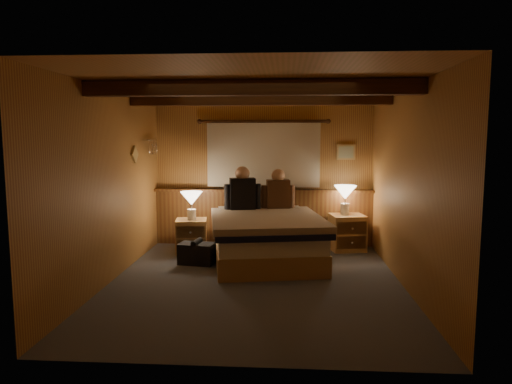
# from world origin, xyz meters

# --- Properties ---
(floor) EXTENTS (4.20, 4.20, 0.00)m
(floor) POSITION_xyz_m (0.00, 0.00, 0.00)
(floor) COLOR #4B505A
(floor) RESTS_ON ground
(ceiling) EXTENTS (4.20, 4.20, 0.00)m
(ceiling) POSITION_xyz_m (0.00, 0.00, 2.40)
(ceiling) COLOR #BE8147
(ceiling) RESTS_ON wall_back
(wall_back) EXTENTS (3.60, 0.00, 3.60)m
(wall_back) POSITION_xyz_m (0.00, 2.10, 1.20)
(wall_back) COLOR #B78B41
(wall_back) RESTS_ON floor
(wall_left) EXTENTS (0.00, 4.20, 4.20)m
(wall_left) POSITION_xyz_m (-1.80, 0.00, 1.20)
(wall_left) COLOR #B78B41
(wall_left) RESTS_ON floor
(wall_right) EXTENTS (0.00, 4.20, 4.20)m
(wall_right) POSITION_xyz_m (1.80, 0.00, 1.20)
(wall_right) COLOR #B78B41
(wall_right) RESTS_ON floor
(wall_front) EXTENTS (3.60, 0.00, 3.60)m
(wall_front) POSITION_xyz_m (0.00, -2.10, 1.20)
(wall_front) COLOR #B78B41
(wall_front) RESTS_ON floor
(wainscot) EXTENTS (3.60, 0.23, 0.94)m
(wainscot) POSITION_xyz_m (0.00, 2.04, 0.49)
(wainscot) COLOR brown
(wainscot) RESTS_ON wall_back
(curtain_window) EXTENTS (2.18, 0.09, 1.11)m
(curtain_window) POSITION_xyz_m (0.00, 2.03, 1.52)
(curtain_window) COLOR #492B12
(curtain_window) RESTS_ON wall_back
(ceiling_beams) EXTENTS (3.60, 1.65, 0.16)m
(ceiling_beams) POSITION_xyz_m (0.00, 0.15, 2.31)
(ceiling_beams) COLOR #492B12
(ceiling_beams) RESTS_ON ceiling
(coat_rail) EXTENTS (0.05, 0.55, 0.24)m
(coat_rail) POSITION_xyz_m (-1.72, 1.58, 1.67)
(coat_rail) COLOR white
(coat_rail) RESTS_ON wall_left
(framed_print) EXTENTS (0.30, 0.04, 0.25)m
(framed_print) POSITION_xyz_m (1.35, 2.08, 1.55)
(framed_print) COLOR tan
(framed_print) RESTS_ON wall_back
(bed) EXTENTS (1.82, 2.20, 0.68)m
(bed) POSITION_xyz_m (0.09, 1.00, 0.35)
(bed) COLOR #AC8349
(bed) RESTS_ON floor
(nightstand_left) EXTENTS (0.53, 0.49, 0.52)m
(nightstand_left) POSITION_xyz_m (-1.10, 1.44, 0.26)
(nightstand_left) COLOR #AC8349
(nightstand_left) RESTS_ON floor
(nightstand_right) EXTENTS (0.59, 0.55, 0.57)m
(nightstand_right) POSITION_xyz_m (1.36, 1.74, 0.28)
(nightstand_right) COLOR #AC8349
(nightstand_right) RESTS_ON floor
(lamp_left) EXTENTS (0.34, 0.34, 0.44)m
(lamp_left) POSITION_xyz_m (-1.08, 1.40, 0.83)
(lamp_left) COLOR white
(lamp_left) RESTS_ON nightstand_left
(lamp_right) EXTENTS (0.36, 0.36, 0.46)m
(lamp_right) POSITION_xyz_m (1.32, 1.79, 0.89)
(lamp_right) COLOR white
(lamp_right) RESTS_ON nightstand_right
(person_left) EXTENTS (0.57, 0.30, 0.70)m
(person_left) POSITION_xyz_m (-0.30, 1.55, 0.95)
(person_left) COLOR black
(person_left) RESTS_ON bed
(person_right) EXTENTS (0.53, 0.26, 0.65)m
(person_right) POSITION_xyz_m (0.25, 1.71, 0.93)
(person_right) COLOR #4A2F1D
(person_right) RESTS_ON bed
(duffel_bag) EXTENTS (0.53, 0.36, 0.35)m
(duffel_bag) POSITION_xyz_m (-0.89, 0.79, 0.15)
(duffel_bag) COLOR black
(duffel_bag) RESTS_ON floor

